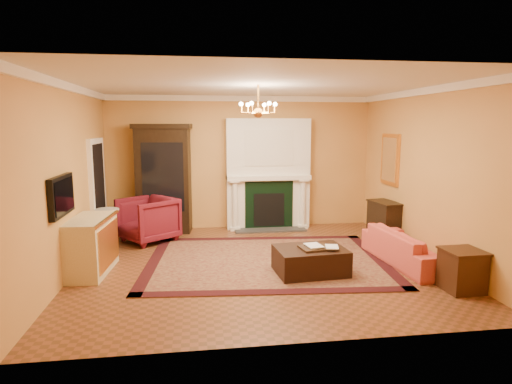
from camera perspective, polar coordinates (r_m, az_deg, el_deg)
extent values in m
cube|color=brown|center=(7.45, 0.28, -9.59)|extent=(6.00, 5.50, 0.02)
cube|color=silver|center=(7.09, 0.29, 14.21)|extent=(6.00, 5.50, 0.02)
cube|color=#D2954B|center=(9.84, -2.01, 3.93)|extent=(6.00, 0.02, 3.00)
cube|color=#D2954B|center=(4.43, 5.38, -2.25)|extent=(6.00, 0.02, 3.00)
cube|color=#D2954B|center=(7.32, -23.73, 1.45)|extent=(0.02, 5.50, 3.00)
cube|color=#D2954B|center=(8.11, 21.86, 2.22)|extent=(0.02, 5.50, 3.00)
cube|color=white|center=(9.78, 1.60, 2.43)|extent=(1.90, 0.32, 2.50)
cube|color=silver|center=(9.56, 1.79, 5.89)|extent=(1.10, 0.01, 0.80)
cube|color=black|center=(9.72, 1.75, -1.79)|extent=(1.10, 0.02, 1.10)
cube|color=black|center=(9.73, 1.75, -2.37)|extent=(0.70, 0.02, 0.75)
cube|color=#333333|center=(9.72, 1.85, -4.99)|extent=(1.60, 0.50, 0.04)
cube|color=white|center=(9.73, 1.66, 1.98)|extent=(1.90, 0.44, 0.10)
cylinder|color=white|center=(9.60, -2.83, -1.68)|extent=(0.14, 0.14, 1.18)
cylinder|color=white|center=(9.86, 6.23, -1.45)|extent=(0.14, 0.14, 1.18)
cube|color=white|center=(9.77, -2.03, 12.35)|extent=(6.00, 0.08, 0.12)
cube|color=white|center=(7.28, -24.06, 12.77)|extent=(0.08, 5.50, 0.12)
cube|color=white|center=(8.06, 22.15, 12.44)|extent=(0.08, 5.50, 0.12)
cube|color=white|center=(9.00, -20.34, 0.02)|extent=(0.08, 1.05, 2.10)
cube|color=black|center=(9.00, -20.12, -0.16)|extent=(0.02, 0.85, 1.95)
cube|color=black|center=(6.76, -24.52, -0.45)|extent=(0.08, 0.95, 0.58)
cube|color=black|center=(6.74, -24.15, -0.44)|extent=(0.01, 0.85, 0.48)
cube|color=gold|center=(9.31, 17.44, 4.17)|extent=(0.05, 0.76, 1.05)
cube|color=white|center=(9.30, 17.29, 4.17)|extent=(0.01, 0.62, 0.90)
cylinder|color=gold|center=(7.08, 0.29, 12.52)|extent=(0.03, 0.03, 0.40)
sphere|color=gold|center=(7.07, 0.29, 10.50)|extent=(0.16, 0.16, 0.16)
sphere|color=#FFE5B2|center=(7.12, 2.57, 11.60)|extent=(0.07, 0.07, 0.07)
sphere|color=#FFE5B2|center=(7.33, 1.12, 11.53)|extent=(0.07, 0.07, 0.07)
sphere|color=#FFE5B2|center=(7.29, -1.10, 11.55)|extent=(0.07, 0.07, 0.07)
sphere|color=#FFE5B2|center=(7.04, -2.01, 11.64)|extent=(0.07, 0.07, 0.07)
sphere|color=#FFE5B2|center=(6.81, -0.60, 11.73)|extent=(0.07, 0.07, 0.07)
sphere|color=#FFE5B2|center=(6.85, 1.77, 11.71)|extent=(0.07, 0.07, 0.07)
cube|color=#3F0D10|center=(7.59, 1.43, -9.09)|extent=(4.36, 3.42, 0.02)
cube|color=black|center=(9.59, -12.18, 1.43)|extent=(1.19, 0.63, 2.28)
imported|color=maroon|center=(8.98, -14.23, -3.30)|extent=(1.31, 1.32, 1.00)
cylinder|color=black|center=(8.67, -19.01, -7.19)|extent=(0.31, 0.31, 0.04)
cylinder|color=black|center=(8.58, -19.13, -4.75)|extent=(0.07, 0.07, 0.71)
cylinder|color=white|center=(8.50, -19.26, -2.27)|extent=(0.45, 0.45, 0.03)
cube|color=beige|center=(7.39, -21.25, -6.67)|extent=(0.66, 1.24, 0.90)
imported|color=#C3513D|center=(7.79, 19.63, -6.29)|extent=(0.71, 1.99, 0.76)
cube|color=black|center=(6.88, 25.77, -9.50)|extent=(0.51, 0.51, 0.57)
cube|color=black|center=(9.17, 16.74, -3.83)|extent=(0.51, 0.76, 0.78)
cube|color=black|center=(6.96, 7.26, -9.04)|extent=(1.15, 0.88, 0.41)
cube|color=black|center=(6.87, 7.97, -7.38)|extent=(0.54, 0.45, 0.03)
imported|color=gray|center=(6.77, 6.86, -6.08)|extent=(0.23, 0.07, 0.31)
imported|color=gray|center=(6.82, 9.29, -6.22)|extent=(0.20, 0.06, 0.27)
cylinder|color=gray|center=(9.63, -2.42, 2.49)|extent=(0.12, 0.12, 0.10)
cone|color=#0F3816|center=(9.60, -2.43, 3.85)|extent=(0.17, 0.17, 0.36)
cylinder|color=gray|center=(9.87, 6.00, 2.62)|extent=(0.12, 0.12, 0.10)
cone|color=#0F3816|center=(9.85, 6.02, 4.00)|extent=(0.18, 0.18, 0.38)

